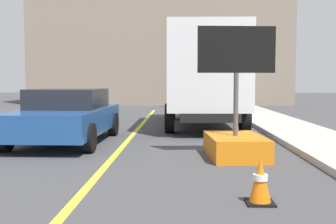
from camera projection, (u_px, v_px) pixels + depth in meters
lane_center_stripe at (61, 217)px, 4.85m from camera, size 0.14×36.00×0.01m
arrow_board_trailer at (235, 134)px, 8.68m from camera, size 1.60×1.88×2.70m
box_truck at (204, 75)px, 14.53m from camera, size 2.58×7.09×3.30m
pickup_car at (67, 116)px, 10.74m from camera, size 2.20×4.51×1.38m
highway_guide_sign at (226, 48)px, 23.13m from camera, size 2.79×0.18×5.00m
far_building_block at (162, 39)px, 30.28m from camera, size 17.38×7.37×9.31m
traffic_cone_mid_lane at (260, 181)px, 5.37m from camera, size 0.36×0.36×0.60m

